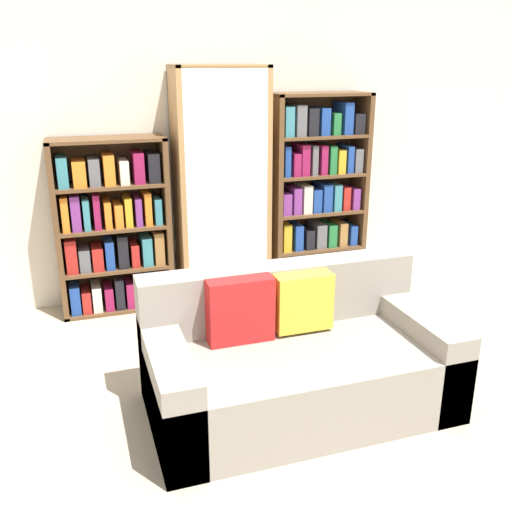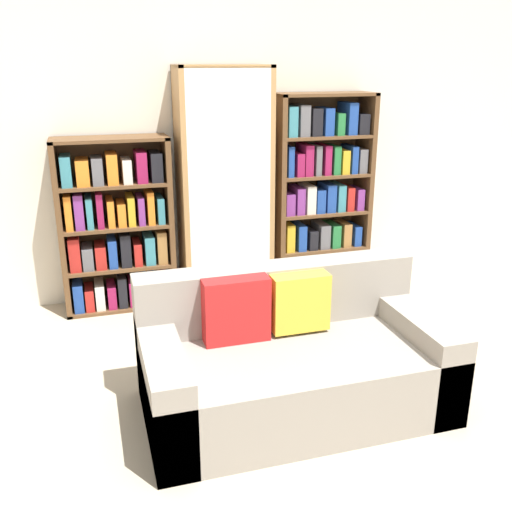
{
  "view_description": "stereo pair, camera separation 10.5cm",
  "coord_description": "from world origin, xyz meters",
  "px_view_note": "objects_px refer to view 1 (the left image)",
  "views": [
    {
      "loc": [
        -1.01,
        -2.0,
        1.83
      ],
      "look_at": [
        0.11,
        1.38,
        0.62
      ],
      "focal_mm": 40.0,
      "sensor_mm": 36.0,
      "label": 1
    },
    {
      "loc": [
        -0.91,
        -2.03,
        1.83
      ],
      "look_at": [
        0.11,
        1.38,
        0.62
      ],
      "focal_mm": 40.0,
      "sensor_mm": 36.0,
      "label": 2
    }
  ],
  "objects_px": {
    "display_cabinet": "(221,188)",
    "bookshelf_right": "(316,195)",
    "bookshelf_left": "(113,230)",
    "couch": "(296,361)",
    "wine_bottle": "(291,290)"
  },
  "relations": [
    {
      "from": "couch",
      "to": "display_cabinet",
      "type": "bearing_deg",
      "value": 88.74
    },
    {
      "from": "couch",
      "to": "bookshelf_left",
      "type": "xyz_separation_m",
      "value": [
        -0.81,
        1.68,
        0.36
      ]
    },
    {
      "from": "bookshelf_left",
      "to": "display_cabinet",
      "type": "relative_size",
      "value": 0.73
    },
    {
      "from": "bookshelf_left",
      "to": "bookshelf_right",
      "type": "distance_m",
      "value": 1.67
    },
    {
      "from": "couch",
      "to": "wine_bottle",
      "type": "height_order",
      "value": "couch"
    },
    {
      "from": "bookshelf_right",
      "to": "wine_bottle",
      "type": "xyz_separation_m",
      "value": [
        -0.4,
        -0.46,
        -0.63
      ]
    },
    {
      "from": "display_cabinet",
      "to": "bookshelf_right",
      "type": "relative_size",
      "value": 1.13
    },
    {
      "from": "couch",
      "to": "display_cabinet",
      "type": "xyz_separation_m",
      "value": [
        0.04,
        1.67,
        0.63
      ]
    },
    {
      "from": "display_cabinet",
      "to": "wine_bottle",
      "type": "xyz_separation_m",
      "value": [
        0.42,
        -0.45,
        -0.74
      ]
    },
    {
      "from": "display_cabinet",
      "to": "bookshelf_right",
      "type": "height_order",
      "value": "display_cabinet"
    },
    {
      "from": "display_cabinet",
      "to": "wine_bottle",
      "type": "distance_m",
      "value": 0.96
    },
    {
      "from": "display_cabinet",
      "to": "wine_bottle",
      "type": "bearing_deg",
      "value": -46.72
    },
    {
      "from": "couch",
      "to": "bookshelf_left",
      "type": "relative_size",
      "value": 1.23
    },
    {
      "from": "bookshelf_left",
      "to": "wine_bottle",
      "type": "bearing_deg",
      "value": -20.09
    },
    {
      "from": "couch",
      "to": "bookshelf_right",
      "type": "xyz_separation_m",
      "value": [
        0.85,
        1.68,
        0.52
      ]
    }
  ]
}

